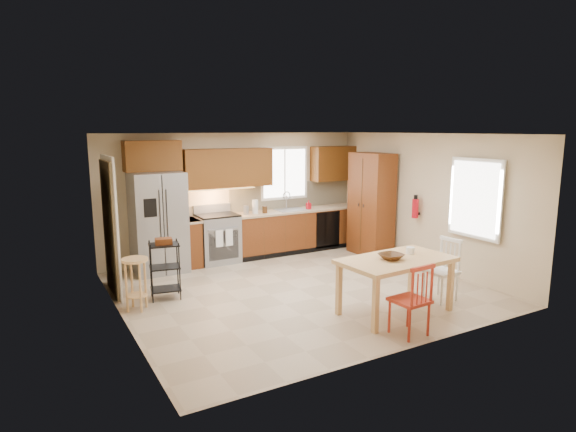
% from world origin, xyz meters
% --- Properties ---
extents(floor, '(5.50, 5.50, 0.00)m').
position_xyz_m(floor, '(0.00, 0.00, 0.00)').
color(floor, tan).
rests_on(floor, ground).
extents(ceiling, '(5.50, 5.00, 0.02)m').
position_xyz_m(ceiling, '(0.00, 0.00, 2.50)').
color(ceiling, silver).
rests_on(ceiling, ground).
extents(wall_back, '(5.50, 0.02, 2.50)m').
position_xyz_m(wall_back, '(0.00, 2.50, 1.25)').
color(wall_back, '#CCB793').
rests_on(wall_back, ground).
extents(wall_front, '(5.50, 0.02, 2.50)m').
position_xyz_m(wall_front, '(0.00, -2.50, 1.25)').
color(wall_front, '#CCB793').
rests_on(wall_front, ground).
extents(wall_left, '(0.02, 5.00, 2.50)m').
position_xyz_m(wall_left, '(-2.75, 0.00, 1.25)').
color(wall_left, '#CCB793').
rests_on(wall_left, ground).
extents(wall_right, '(0.02, 5.00, 2.50)m').
position_xyz_m(wall_right, '(2.75, 0.00, 1.25)').
color(wall_right, '#CCB793').
rests_on(wall_right, ground).
extents(refrigerator, '(0.92, 0.75, 1.82)m').
position_xyz_m(refrigerator, '(-1.70, 2.12, 0.91)').
color(refrigerator, gray).
rests_on(refrigerator, floor).
extents(range_stove, '(0.76, 0.63, 0.92)m').
position_xyz_m(range_stove, '(-0.55, 2.19, 0.46)').
color(range_stove, gray).
rests_on(range_stove, floor).
extents(base_cabinet_narrow, '(0.30, 0.60, 0.90)m').
position_xyz_m(base_cabinet_narrow, '(-1.10, 2.20, 0.45)').
color(base_cabinet_narrow, '#683113').
rests_on(base_cabinet_narrow, floor).
extents(base_cabinet_run, '(2.92, 0.60, 0.90)m').
position_xyz_m(base_cabinet_run, '(1.29, 2.20, 0.45)').
color(base_cabinet_run, '#683113').
rests_on(base_cabinet_run, floor).
extents(dishwasher, '(0.60, 0.02, 0.78)m').
position_xyz_m(dishwasher, '(1.85, 1.91, 0.45)').
color(dishwasher, black).
rests_on(dishwasher, floor).
extents(backsplash, '(2.92, 0.03, 0.55)m').
position_xyz_m(backsplash, '(1.29, 2.48, 1.18)').
color(backsplash, beige).
rests_on(backsplash, wall_back).
extents(upper_over_fridge, '(1.00, 0.35, 0.55)m').
position_xyz_m(upper_over_fridge, '(-1.70, 2.33, 2.10)').
color(upper_over_fridge, '#5E320F').
rests_on(upper_over_fridge, wall_back).
extents(upper_left_block, '(1.80, 0.35, 0.75)m').
position_xyz_m(upper_left_block, '(-0.25, 2.33, 1.83)').
color(upper_left_block, '#5E320F').
rests_on(upper_left_block, wall_back).
extents(upper_right_block, '(1.00, 0.35, 0.75)m').
position_xyz_m(upper_right_block, '(2.25, 2.33, 1.83)').
color(upper_right_block, '#5E320F').
rests_on(upper_right_block, wall_back).
extents(window_back, '(1.12, 0.04, 1.12)m').
position_xyz_m(window_back, '(1.10, 2.48, 1.65)').
color(window_back, white).
rests_on(window_back, wall_back).
extents(sink, '(0.62, 0.46, 0.16)m').
position_xyz_m(sink, '(1.10, 2.20, 0.86)').
color(sink, gray).
rests_on(sink, base_cabinet_run).
extents(undercab_glow, '(1.60, 0.30, 0.01)m').
position_xyz_m(undercab_glow, '(-0.55, 2.30, 1.43)').
color(undercab_glow, '#FFBF66').
rests_on(undercab_glow, wall_back).
extents(soap_bottle, '(0.09, 0.09, 0.19)m').
position_xyz_m(soap_bottle, '(1.48, 2.10, 1.00)').
color(soap_bottle, '#AE0C18').
rests_on(soap_bottle, base_cabinet_run).
extents(paper_towel, '(0.12, 0.12, 0.28)m').
position_xyz_m(paper_towel, '(0.25, 2.15, 1.04)').
color(paper_towel, white).
rests_on(paper_towel, base_cabinet_run).
extents(canister_steel, '(0.11, 0.11, 0.18)m').
position_xyz_m(canister_steel, '(0.05, 2.15, 0.99)').
color(canister_steel, gray).
rests_on(canister_steel, base_cabinet_run).
extents(canister_wood, '(0.10, 0.10, 0.14)m').
position_xyz_m(canister_wood, '(0.45, 2.12, 0.97)').
color(canister_wood, '#4D3014').
rests_on(canister_wood, base_cabinet_run).
extents(pantry, '(0.50, 0.95, 2.10)m').
position_xyz_m(pantry, '(2.43, 1.20, 1.05)').
color(pantry, '#683113').
rests_on(pantry, floor).
extents(fire_extinguisher, '(0.12, 0.12, 0.36)m').
position_xyz_m(fire_extinguisher, '(2.63, 0.15, 1.10)').
color(fire_extinguisher, '#AE0C18').
rests_on(fire_extinguisher, wall_right).
extents(window_right, '(0.04, 1.02, 1.32)m').
position_xyz_m(window_right, '(2.68, -1.15, 1.45)').
color(window_right, white).
rests_on(window_right, wall_right).
extents(doorway, '(0.04, 0.95, 2.10)m').
position_xyz_m(doorway, '(-2.67, 1.30, 1.05)').
color(doorway, '#8C7A59').
rests_on(doorway, wall_left).
extents(dining_table, '(1.65, 0.99, 0.78)m').
position_xyz_m(dining_table, '(0.67, -1.53, 0.39)').
color(dining_table, tan).
rests_on(dining_table, floor).
extents(chair_red, '(0.47, 0.47, 0.94)m').
position_xyz_m(chair_red, '(0.32, -2.18, 0.47)').
color(chair_red, '#AD2D1A').
rests_on(chair_red, floor).
extents(chair_white, '(0.47, 0.47, 0.94)m').
position_xyz_m(chair_white, '(1.62, -1.48, 0.47)').
color(chair_white, white).
rests_on(chair_white, floor).
extents(table_bowl, '(0.34, 0.34, 0.08)m').
position_xyz_m(table_bowl, '(0.57, -1.53, 0.79)').
color(table_bowl, '#4D3014').
rests_on(table_bowl, dining_table).
extents(table_jar, '(0.13, 0.13, 0.14)m').
position_xyz_m(table_jar, '(1.02, -1.43, 0.82)').
color(table_jar, white).
rests_on(table_jar, dining_table).
extents(bar_stool, '(0.38, 0.38, 0.77)m').
position_xyz_m(bar_stool, '(-2.50, 0.38, 0.38)').
color(bar_stool, tan).
rests_on(bar_stool, floor).
extents(utility_cart, '(0.51, 0.43, 0.90)m').
position_xyz_m(utility_cart, '(-2.01, 0.65, 0.45)').
color(utility_cart, black).
rests_on(utility_cart, floor).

